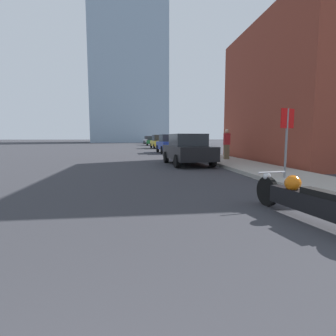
{
  "coord_description": "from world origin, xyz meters",
  "views": [
    {
      "loc": [
        0.36,
        0.2,
        1.41
      ],
      "look_at": [
        1.16,
        6.53,
        0.66
      ],
      "focal_mm": 28.0,
      "sensor_mm": 36.0,
      "label": 1
    }
  ],
  "objects": [
    {
      "name": "distant_tower",
      "position": [
        -0.78,
        84.74,
        32.17
      ],
      "size": [
        21.72,
        21.72,
        64.35
      ],
      "color": "#8CA5BC",
      "rests_on": "ground_plane"
    },
    {
      "name": "stop_sign",
      "position": [
        5.05,
        7.86,
        1.62
      ],
      "size": [
        0.57,
        0.26,
        2.15
      ],
      "color": "slate",
      "rests_on": "sidewalk"
    },
    {
      "name": "parked_car_blue",
      "position": [
        3.45,
        24.21,
        0.85
      ],
      "size": [
        2.03,
        4.32,
        1.69
      ],
      "rotation": [
        0.0,
        0.0,
        0.07
      ],
      "color": "#1E3899",
      "rests_on": "ground_plane"
    },
    {
      "name": "parked_car_black",
      "position": [
        3.07,
        13.51,
        0.8
      ],
      "size": [
        2.19,
        4.33,
        1.6
      ],
      "rotation": [
        0.0,
        0.0,
        0.08
      ],
      "color": "black",
      "rests_on": "ground_plane"
    },
    {
      "name": "sidewalk",
      "position": [
        5.6,
        40.0,
        0.07
      ],
      "size": [
        2.37,
        240.0,
        0.15
      ],
      "color": "#9E998E",
      "rests_on": "ground_plane"
    },
    {
      "name": "parked_car_silver",
      "position": [
        3.44,
        60.3,
        0.89
      ],
      "size": [
        2.1,
        4.58,
        1.78
      ],
      "rotation": [
        0.0,
        0.0,
        0.07
      ],
      "color": "#BCBCC1",
      "rests_on": "ground_plane"
    },
    {
      "name": "parked_car_yellow",
      "position": [
        3.49,
        34.68,
        0.86
      ],
      "size": [
        2.03,
        4.25,
        1.76
      ],
      "rotation": [
        0.0,
        0.0,
        0.08
      ],
      "color": "gold",
      "rests_on": "ground_plane"
    },
    {
      "name": "motorcycle",
      "position": [
        3.22,
        4.26,
        0.36
      ],
      "size": [
        0.7,
        2.58,
        0.73
      ],
      "rotation": [
        0.0,
        0.0,
        0.16
      ],
      "color": "black",
      "rests_on": "ground_plane"
    },
    {
      "name": "parked_car_green",
      "position": [
        3.39,
        47.44,
        0.79
      ],
      "size": [
        2.03,
        3.98,
        1.55
      ],
      "rotation": [
        0.0,
        0.0,
        -0.09
      ],
      "color": "#1E6B33",
      "rests_on": "ground_plane"
    },
    {
      "name": "pedestrian",
      "position": [
        5.72,
        15.02,
        1.06
      ],
      "size": [
        0.36,
        0.25,
        1.75
      ],
      "color": "brown",
      "rests_on": "sidewalk"
    }
  ]
}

